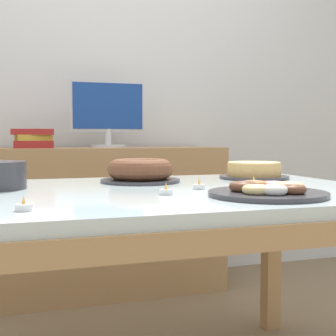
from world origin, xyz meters
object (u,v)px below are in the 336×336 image
at_px(computer_monitor, 108,114).
at_px(tealight_centre, 24,207).
at_px(book_stack, 33,139).
at_px(tealight_left_edge, 254,183).
at_px(tealight_near_cakes, 166,191).
at_px(pastry_platter, 268,191).
at_px(cake_golden_bundt, 140,171).
at_px(cake_chocolate_round, 254,171).
at_px(tealight_right_edge, 199,186).

height_order(computer_monitor, tealight_centre, computer_monitor).
relative_size(computer_monitor, book_stack, 1.81).
bearing_deg(tealight_centre, book_stack, 87.24).
relative_size(tealight_left_edge, tealight_near_cakes, 1.00).
xyz_separation_m(pastry_platter, tealight_left_edge, (0.10, 0.27, -0.00)).
height_order(tealight_centre, tealight_near_cakes, same).
bearing_deg(book_stack, tealight_centre, -92.76).
relative_size(cake_golden_bundt, tealight_centre, 7.47).
bearing_deg(tealight_near_cakes, pastry_platter, -25.37).
relative_size(computer_monitor, tealight_centre, 10.60).
xyz_separation_m(cake_chocolate_round, tealight_right_edge, (-0.36, -0.30, -0.02)).
bearing_deg(tealight_near_cakes, book_stack, 103.49).
xyz_separation_m(computer_monitor, tealight_centre, (-0.49, -1.55, -0.29)).
relative_size(book_stack, cake_chocolate_round, 0.83).
height_order(cake_golden_bundt, tealight_near_cakes, cake_golden_bundt).
distance_m(book_stack, tealight_near_cakes, 1.41).
relative_size(cake_golden_bundt, tealight_right_edge, 7.47).
relative_size(tealight_right_edge, tealight_centre, 1.00).
distance_m(computer_monitor, cake_golden_bundt, 1.00).
bearing_deg(tealight_right_edge, tealight_left_edge, 9.23).
distance_m(computer_monitor, cake_chocolate_round, 1.07).
relative_size(pastry_platter, tealight_centre, 8.50).
height_order(computer_monitor, cake_golden_bundt, computer_monitor).
height_order(book_stack, tealight_near_cakes, book_stack).
relative_size(computer_monitor, tealight_right_edge, 10.60).
bearing_deg(cake_golden_bundt, tealight_left_edge, -37.44).
bearing_deg(book_stack, tealight_right_edge, -69.37).
bearing_deg(tealight_near_cakes, tealight_left_edge, 21.24).
distance_m(cake_golden_bundt, tealight_left_edge, 0.43).
distance_m(cake_chocolate_round, tealight_right_edge, 0.47).
bearing_deg(computer_monitor, book_stack, 179.81).
relative_size(book_stack, tealight_right_edge, 5.85).
bearing_deg(cake_golden_bundt, pastry_platter, -65.63).
height_order(cake_golden_bundt, pastry_platter, cake_golden_bundt).
distance_m(pastry_platter, tealight_near_cakes, 0.29).
xyz_separation_m(tealight_right_edge, tealight_centre, (-0.55, -0.30, 0.00)).
bearing_deg(pastry_platter, computer_monitor, 96.85).
distance_m(book_stack, tealight_left_edge, 1.41).
bearing_deg(cake_chocolate_round, cake_golden_bundt, -178.90).
xyz_separation_m(tealight_centre, tealight_near_cakes, (0.40, 0.19, 0.00)).
distance_m(book_stack, tealight_right_edge, 1.35).
height_order(book_stack, tealight_centre, book_stack).
distance_m(computer_monitor, pastry_platter, 1.52).
relative_size(book_stack, tealight_centre, 5.85).
distance_m(cake_golden_bundt, pastry_platter, 0.58).
height_order(cake_chocolate_round, tealight_left_edge, cake_chocolate_round).
height_order(computer_monitor, tealight_near_cakes, computer_monitor).
distance_m(cake_golden_bundt, tealight_near_cakes, 0.40).
height_order(cake_chocolate_round, tealight_centre, cake_chocolate_round).
relative_size(tealight_right_edge, tealight_left_edge, 1.00).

